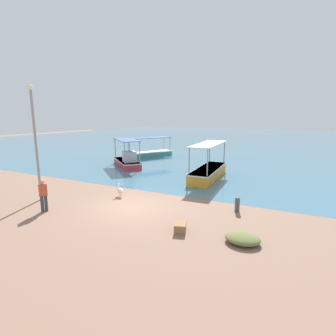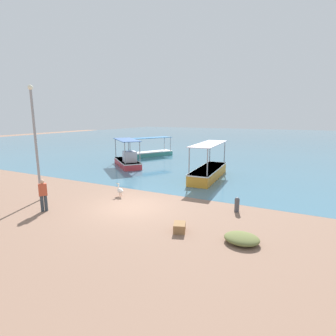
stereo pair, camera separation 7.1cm
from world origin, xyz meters
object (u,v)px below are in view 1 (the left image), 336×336
(fishing_boat_center, at_px, (208,171))
(cargo_crate, at_px, (180,227))
(lamp_post, at_px, (35,138))
(pelican, at_px, (120,190))
(fisherman_standing, at_px, (43,195))
(net_pile, at_px, (243,238))
(mooring_bollard, at_px, (237,204))
(fishing_boat_far_left, at_px, (148,153))
(fishing_boat_near_left, at_px, (127,160))

(fishing_boat_center, height_order, cargo_crate, fishing_boat_center)
(lamp_post, height_order, cargo_crate, lamp_post)
(pelican, bearing_deg, lamp_post, -145.41)
(fisherman_standing, bearing_deg, pelican, 63.46)
(lamp_post, bearing_deg, net_pile, -0.85)
(net_pile, relative_size, cargo_crate, 2.07)
(mooring_bollard, xyz_separation_m, net_pile, (0.91, -3.32, -0.24))
(fishing_boat_far_left, relative_size, fishing_boat_near_left, 1.32)
(fishing_boat_center, bearing_deg, fishing_boat_near_left, 172.03)
(fishing_boat_near_left, distance_m, fisherman_standing, 12.42)
(cargo_crate, bearing_deg, net_pile, 3.59)
(fisherman_standing, bearing_deg, cargo_crate, 7.19)
(fishing_boat_near_left, xyz_separation_m, cargo_crate, (10.50, -11.07, -0.43))
(fisherman_standing, bearing_deg, mooring_bollard, 26.19)
(pelican, bearing_deg, fishing_boat_center, 63.89)
(pelican, xyz_separation_m, fisherman_standing, (-1.94, -3.88, 0.53))
(fishing_boat_far_left, height_order, pelican, fishing_boat_far_left)
(fishing_boat_center, distance_m, lamp_post, 12.33)
(fishing_boat_far_left, bearing_deg, pelican, -65.32)
(mooring_bollard, relative_size, fisherman_standing, 0.46)
(fishing_boat_near_left, distance_m, cargo_crate, 15.26)
(mooring_bollard, bearing_deg, fishing_boat_center, 119.55)
(net_pile, bearing_deg, cargo_crate, -176.41)
(fishing_boat_center, bearing_deg, pelican, -116.11)
(fishing_boat_far_left, relative_size, lamp_post, 0.96)
(lamp_post, relative_size, cargo_crate, 9.88)
(fishing_boat_near_left, bearing_deg, pelican, -57.54)
(pelican, distance_m, lamp_post, 5.65)
(fishing_boat_center, height_order, mooring_bollard, fishing_boat_center)
(mooring_bollard, distance_m, fisherman_standing, 9.98)
(lamp_post, distance_m, cargo_crate, 9.78)
(lamp_post, relative_size, mooring_bollard, 8.44)
(fishing_boat_near_left, relative_size, mooring_bollard, 6.10)
(fishing_boat_far_left, distance_m, fishing_boat_center, 12.82)
(pelican, bearing_deg, cargo_crate, -28.99)
(fishing_boat_near_left, height_order, fisherman_standing, fishing_boat_near_left)
(pelican, bearing_deg, fishing_boat_far_left, 114.68)
(fishing_boat_near_left, bearing_deg, net_pile, -39.82)
(fishing_boat_near_left, distance_m, mooring_bollard, 14.34)
(fisherman_standing, relative_size, cargo_crate, 2.55)
(fishing_boat_center, height_order, net_pile, fishing_boat_center)
(lamp_post, relative_size, fisherman_standing, 3.87)
(fishing_boat_far_left, bearing_deg, mooring_bollard, -45.87)
(fishing_boat_center, distance_m, fisherman_standing, 12.04)
(pelican, relative_size, lamp_post, 0.12)
(fishing_boat_near_left, xyz_separation_m, pelican, (5.16, -8.11, -0.24))
(net_pile, bearing_deg, fisherman_standing, -173.75)
(fishing_boat_far_left, height_order, cargo_crate, fishing_boat_far_left)
(fishing_boat_center, xyz_separation_m, fishing_boat_near_left, (-8.55, 1.20, 0.03))
(mooring_bollard, height_order, cargo_crate, mooring_bollard)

